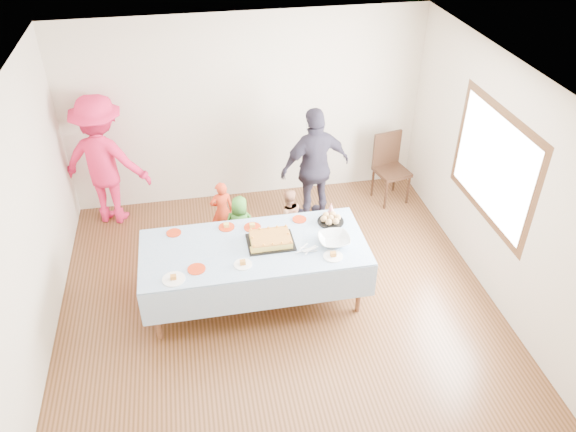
# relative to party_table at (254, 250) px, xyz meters

# --- Properties ---
(ground) EXTENTS (5.00, 5.00, 0.00)m
(ground) POSITION_rel_party_table_xyz_m (0.24, -0.16, -0.72)
(ground) COLOR #482B14
(ground) RESTS_ON ground
(room_walls) EXTENTS (5.04, 5.04, 2.72)m
(room_walls) POSITION_rel_party_table_xyz_m (0.29, -0.16, 1.05)
(room_walls) COLOR beige
(room_walls) RESTS_ON ground
(party_table) EXTENTS (2.50, 1.10, 0.78)m
(party_table) POSITION_rel_party_table_xyz_m (0.00, 0.00, 0.00)
(party_table) COLOR brown
(party_table) RESTS_ON ground
(birthday_cake) EXTENTS (0.52, 0.40, 0.09)m
(birthday_cake) POSITION_rel_party_table_xyz_m (0.19, 0.03, 0.10)
(birthday_cake) COLOR black
(birthday_cake) RESTS_ON party_table
(rolls_tray) EXTENTS (0.31, 0.31, 0.09)m
(rolls_tray) POSITION_rel_party_table_xyz_m (0.95, 0.29, 0.09)
(rolls_tray) COLOR black
(rolls_tray) RESTS_ON party_table
(punch_bowl) EXTENTS (0.36, 0.36, 0.09)m
(punch_bowl) POSITION_rel_party_table_xyz_m (0.88, -0.11, 0.10)
(punch_bowl) COLOR silver
(punch_bowl) RESTS_ON party_table
(party_hat) EXTENTS (0.09, 0.09, 0.16)m
(party_hat) POSITION_rel_party_table_xyz_m (0.99, 0.46, 0.13)
(party_hat) COLOR white
(party_hat) RESTS_ON party_table
(fork_pile) EXTENTS (0.24, 0.18, 0.07)m
(fork_pile) POSITION_rel_party_table_xyz_m (0.55, -0.18, 0.09)
(fork_pile) COLOR white
(fork_pile) RESTS_ON party_table
(plate_red_far_a) EXTENTS (0.17, 0.17, 0.01)m
(plate_red_far_a) POSITION_rel_party_table_xyz_m (-0.87, 0.41, 0.06)
(plate_red_far_a) COLOR red
(plate_red_far_a) RESTS_ON party_table
(plate_red_far_b) EXTENTS (0.19, 0.19, 0.01)m
(plate_red_far_b) POSITION_rel_party_table_xyz_m (-0.26, 0.41, 0.06)
(plate_red_far_b) COLOR red
(plate_red_far_b) RESTS_ON party_table
(plate_red_far_c) EXTENTS (0.20, 0.20, 0.01)m
(plate_red_far_c) POSITION_rel_party_table_xyz_m (0.03, 0.35, 0.06)
(plate_red_far_c) COLOR red
(plate_red_far_c) RESTS_ON party_table
(plate_red_far_d) EXTENTS (0.17, 0.17, 0.01)m
(plate_red_far_d) POSITION_rel_party_table_xyz_m (0.60, 0.41, 0.06)
(plate_red_far_d) COLOR red
(plate_red_far_d) RESTS_ON party_table
(plate_red_near) EXTENTS (0.19, 0.19, 0.01)m
(plate_red_near) POSITION_rel_party_table_xyz_m (-0.65, -0.28, 0.06)
(plate_red_near) COLOR red
(plate_red_near) RESTS_ON party_table
(plate_white_left) EXTENTS (0.24, 0.24, 0.01)m
(plate_white_left) POSITION_rel_party_table_xyz_m (-0.89, -0.39, 0.06)
(plate_white_left) COLOR white
(plate_white_left) RESTS_ON party_table
(plate_white_mid) EXTENTS (0.20, 0.20, 0.01)m
(plate_white_mid) POSITION_rel_party_table_xyz_m (-0.16, -0.29, 0.06)
(plate_white_mid) COLOR white
(plate_white_mid) RESTS_ON party_table
(plate_white_right) EXTENTS (0.22, 0.22, 0.01)m
(plate_white_right) POSITION_rel_party_table_xyz_m (0.82, -0.34, 0.06)
(plate_white_right) COLOR white
(plate_white_right) RESTS_ON party_table
(dining_chair) EXTENTS (0.52, 0.52, 1.02)m
(dining_chair) POSITION_rel_party_table_xyz_m (2.24, 1.84, -0.16)
(dining_chair) COLOR black
(dining_chair) RESTS_ON ground
(toddler_left) EXTENTS (0.34, 0.24, 0.86)m
(toddler_left) POSITION_rel_party_table_xyz_m (-0.26, 1.28, -0.29)
(toddler_left) COLOR red
(toddler_left) RESTS_ON ground
(toddler_mid) EXTENTS (0.47, 0.39, 0.83)m
(toddler_mid) POSITION_rel_party_table_xyz_m (-0.06, 0.92, -0.31)
(toddler_mid) COLOR #3B7E2A
(toddler_mid) RESTS_ON ground
(toddler_right) EXTENTS (0.40, 0.32, 0.80)m
(toddler_right) POSITION_rel_party_table_xyz_m (0.58, 1.02, -0.32)
(toddler_right) COLOR tan
(toddler_right) RESTS_ON ground
(adult_left) EXTENTS (1.35, 1.04, 1.84)m
(adult_left) POSITION_rel_party_table_xyz_m (-1.73, 2.04, 0.20)
(adult_left) COLOR #DB1B49
(adult_left) RESTS_ON ground
(adult_right) EXTENTS (1.06, 0.62, 1.69)m
(adult_right) POSITION_rel_party_table_xyz_m (1.04, 1.48, 0.12)
(adult_right) COLOR #2E2A39
(adult_right) RESTS_ON ground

